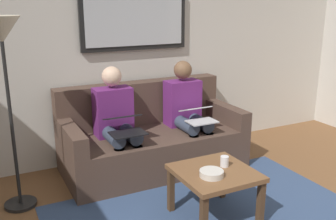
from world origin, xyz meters
TOP-DOWN VIEW (x-y plane):
  - wall_rear at (0.00, -2.60)m, footprint 6.00×0.12m
  - couch at (0.00, -2.12)m, footprint 1.91×0.90m
  - framed_mirror at (0.00, -2.51)m, footprint 1.23×0.05m
  - coffee_table at (-0.03, -0.90)m, footprint 0.62×0.62m
  - cup at (-0.15, -0.94)m, footprint 0.07×0.07m
  - bowl at (0.06, -0.82)m, footprint 0.19×0.19m
  - person_left at (-0.41, -2.05)m, footprint 0.38×0.58m
  - laptop_silver at (-0.41, -1.80)m, footprint 0.30×0.34m
  - person_right at (0.41, -2.05)m, footprint 0.38×0.58m
  - laptop_black at (0.41, -1.81)m, footprint 0.33×0.38m
  - standing_lamp at (1.40, -1.85)m, footprint 0.32×0.32m

SIDE VIEW (x-z plane):
  - couch at x=0.00m, z-range -0.14..0.76m
  - coffee_table at x=-0.03m, z-range 0.15..0.59m
  - bowl at x=0.06m, z-range 0.43..0.48m
  - cup at x=-0.15m, z-range 0.43..0.52m
  - person_left at x=-0.41m, z-range 0.04..1.18m
  - person_right at x=0.41m, z-range 0.04..1.18m
  - laptop_silver at x=-0.41m, z-range 0.55..0.70m
  - laptop_black at x=0.41m, z-range 0.55..0.71m
  - wall_rear at x=0.00m, z-range 0.00..2.60m
  - standing_lamp at x=1.40m, z-range 0.54..2.20m
  - framed_mirror at x=0.00m, z-range 1.24..1.86m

